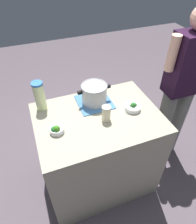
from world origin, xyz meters
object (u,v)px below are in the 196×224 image
at_px(lemonade_pitcher, 40,96).
at_px(broccoli_bowl_front, 56,130).
at_px(person_cook, 181,89).
at_px(cooking_pot, 94,93).
at_px(broccoli_bowl_center, 133,107).
at_px(mason_jar, 106,113).

distance_m(lemonade_pitcher, broccoli_bowl_front, 0.34).
relative_size(broccoli_bowl_front, person_cook, 0.07).
xyz_separation_m(lemonade_pitcher, broccoli_bowl_front, (0.06, -0.32, -0.10)).
bearing_deg(cooking_pot, person_cook, -7.83).
relative_size(cooking_pot, broccoli_bowl_center, 2.17).
height_order(broccoli_bowl_center, person_cook, person_cook).
xyz_separation_m(mason_jar, broccoli_bowl_front, (-0.40, 0.00, -0.04)).
distance_m(broccoli_bowl_front, broccoli_bowl_center, 0.66).
bearing_deg(broccoli_bowl_center, person_cook, 9.11).
bearing_deg(broccoli_bowl_front, broccoli_bowl_center, 2.81).
height_order(lemonade_pitcher, person_cook, person_cook).
bearing_deg(lemonade_pitcher, broccoli_bowl_center, -22.00).
relative_size(broccoli_bowl_center, person_cook, 0.08).
bearing_deg(cooking_pot, lemonade_pitcher, 169.42).
bearing_deg(broccoli_bowl_front, cooking_pot, 31.51).
height_order(lemonade_pitcher, broccoli_bowl_center, lemonade_pitcher).
bearing_deg(person_cook, broccoli_bowl_front, -174.26).
bearing_deg(lemonade_pitcher, person_cook, -8.79).
relative_size(cooking_pot, lemonade_pitcher, 1.13).
xyz_separation_m(broccoli_bowl_center, person_cook, (0.57, 0.09, -0.02)).
bearing_deg(person_cook, lemonade_pitcher, 171.21).
height_order(mason_jar, person_cook, person_cook).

